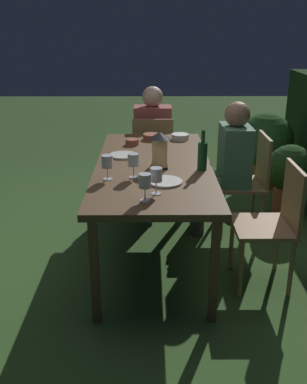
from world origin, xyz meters
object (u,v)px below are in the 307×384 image
(wine_glass_a, at_px, (133,161))
(potted_plant_by_hedge, at_px, (266,144))
(plate_a, at_px, (165,182))
(bowl_salad, at_px, (180,136))
(wine_glass_c, at_px, (145,182))
(dining_table, at_px, (154,171))
(plate_b, at_px, (123,155))
(potted_plant_corner, at_px, (290,174))
(bowl_bread, at_px, (151,136))
(person_in_green, at_px, (227,162))
(green_bottle_on_table, at_px, (202,155))
(person_in_rust, at_px, (153,135))
(lantern_centerpiece, at_px, (159,148))
(chair_head_near, at_px, (153,154))
(chair_side_right_b, at_px, (274,220))
(wine_glass_b, at_px, (156,176))
(chair_side_right_a, at_px, (248,179))
(bowl_olives, at_px, (132,142))
(wine_glass_d, at_px, (107,163))

(wine_glass_a, distance_m, potted_plant_by_hedge, 2.41)
(plate_a, height_order, bowl_salad, bowl_salad)
(wine_glass_c, bearing_deg, dining_table, 175.70)
(plate_b, height_order, potted_plant_corner, plate_b)
(wine_glass_a, xyz_separation_m, bowl_bread, (-1.05, 0.13, -0.09))
(person_in_green, relative_size, plate_b, 5.21)
(potted_plant_by_hedge, height_order, potted_plant_corner, potted_plant_by_hedge)
(dining_table, bearing_deg, potted_plant_by_hedge, 142.13)
(person_in_green, distance_m, bowl_bread, 0.73)
(bowl_bread, bearing_deg, plate_a, 4.26)
(bowl_salad, bearing_deg, green_bottle_on_table, 6.49)
(person_in_rust, height_order, lantern_centerpiece, person_in_rust)
(wine_glass_a, bearing_deg, bowl_bread, 173.21)
(potted_plant_corner, bearing_deg, bowl_bread, -87.87)
(chair_head_near, xyz_separation_m, bowl_bread, (0.46, -0.01, 0.30))
(chair_head_near, height_order, plate_a, chair_head_near)
(person_in_rust, xyz_separation_m, bowl_salad, (0.65, 0.25, 0.15))
(lantern_centerpiece, relative_size, plate_a, 1.13)
(wine_glass_a, bearing_deg, potted_plant_corner, 127.62)
(wine_glass_c, distance_m, bowl_salad, 1.51)
(chair_head_near, xyz_separation_m, chair_side_right_b, (1.62, 0.82, 0.00))
(person_in_rust, distance_m, plate_b, 1.22)
(wine_glass_b, bearing_deg, wine_glass_c, -31.18)
(wine_glass_a, bearing_deg, wine_glass_c, 11.09)
(dining_table, xyz_separation_m, potted_plant_by_hedge, (-1.61, 1.25, -0.22))
(wine_glass_b, bearing_deg, person_in_rust, -179.66)
(person_in_green, xyz_separation_m, chair_side_right_b, (0.85, 0.20, -0.15))
(person_in_rust, bearing_deg, potted_plant_corner, 64.90)
(wine_glass_c, relative_size, potted_plant_by_hedge, 0.20)
(chair_head_near, xyz_separation_m, lantern_centerpiece, (1.29, 0.04, 0.42))
(chair_side_right_a, distance_m, chair_side_right_b, 0.85)
(wine_glass_a, relative_size, bowl_olives, 1.47)
(person_in_green, bearing_deg, wine_glass_c, -30.31)
(chair_side_right_a, distance_m, lantern_centerpiece, 1.02)
(bowl_salad, xyz_separation_m, potted_plant_by_hedge, (-0.87, 1.01, -0.30))
(person_in_rust, relative_size, wine_glass_a, 6.80)
(person_in_green, xyz_separation_m, lantern_centerpiece, (0.52, -0.58, 0.27))
(person_in_rust, bearing_deg, wine_glass_c, -1.49)
(person_in_green, relative_size, wine_glass_b, 6.80)
(wine_glass_d, bearing_deg, wine_glass_a, 101.91)
(wine_glass_b, xyz_separation_m, plate_b, (-0.83, -0.25, -0.11))
(chair_side_right_b, distance_m, wine_glass_a, 1.04)
(plate_b, xyz_separation_m, potted_plant_by_hedge, (-1.41, 1.49, -0.28))
(dining_table, relative_size, green_bottle_on_table, 6.55)
(dining_table, bearing_deg, plate_b, -130.43)
(lantern_centerpiece, xyz_separation_m, plate_a, (0.33, 0.03, -0.14))
(wine_glass_d, xyz_separation_m, bowl_olives, (-0.90, 0.13, -0.09))
(wine_glass_b, relative_size, plate_b, 0.77)
(lantern_centerpiece, bearing_deg, person_in_rust, -178.35)
(chair_head_near, relative_size, bowl_olives, 7.56)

